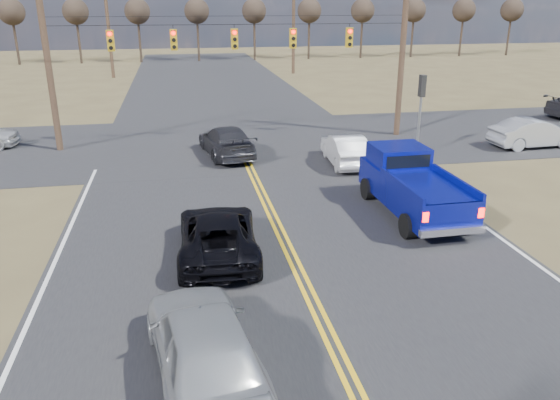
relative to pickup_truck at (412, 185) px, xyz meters
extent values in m
plane|color=brown|center=(-4.87, -6.56, -1.04)|extent=(160.00, 160.00, 0.00)
cube|color=#28282B|center=(-4.87, 3.44, -1.04)|extent=(14.00, 120.00, 0.02)
cube|color=#28282B|center=(-4.87, 11.44, -1.04)|extent=(120.00, 12.00, 0.02)
cylinder|color=#473323|center=(-13.87, 11.44, 3.96)|extent=(0.32, 0.32, 10.00)
cylinder|color=#473323|center=(4.13, 11.44, 3.96)|extent=(0.32, 0.32, 10.00)
cylinder|color=black|center=(-4.87, 11.44, 4.96)|extent=(18.00, 0.02, 0.02)
cylinder|color=black|center=(-4.87, 11.44, 5.36)|extent=(18.00, 0.02, 0.02)
cube|color=#B28C14|center=(-10.87, 11.44, 4.26)|extent=(0.34, 0.24, 1.00)
cylinder|color=#FF0C05|center=(-10.87, 11.30, 4.59)|extent=(0.20, 0.06, 0.20)
cylinder|color=black|center=(-10.87, 11.30, 4.26)|extent=(0.20, 0.06, 0.20)
cylinder|color=black|center=(-10.87, 11.30, 3.93)|extent=(0.20, 0.06, 0.20)
cube|color=black|center=(-10.87, 11.27, 4.70)|extent=(0.24, 0.14, 0.03)
cube|color=#B28C14|center=(-7.87, 11.44, 4.26)|extent=(0.34, 0.24, 1.00)
cylinder|color=#FF0C05|center=(-7.87, 11.30, 4.59)|extent=(0.20, 0.06, 0.20)
cylinder|color=black|center=(-7.87, 11.30, 4.26)|extent=(0.20, 0.06, 0.20)
cylinder|color=black|center=(-7.87, 11.30, 3.93)|extent=(0.20, 0.06, 0.20)
cube|color=black|center=(-7.87, 11.27, 4.70)|extent=(0.24, 0.14, 0.03)
cube|color=#B28C14|center=(-4.87, 11.44, 4.26)|extent=(0.34, 0.24, 1.00)
cylinder|color=#FF0C05|center=(-4.87, 11.30, 4.59)|extent=(0.20, 0.06, 0.20)
cylinder|color=black|center=(-4.87, 11.30, 4.26)|extent=(0.20, 0.06, 0.20)
cylinder|color=black|center=(-4.87, 11.30, 3.93)|extent=(0.20, 0.06, 0.20)
cube|color=black|center=(-4.87, 11.27, 4.70)|extent=(0.24, 0.14, 0.03)
cube|color=#B28C14|center=(-1.87, 11.44, 4.26)|extent=(0.34, 0.24, 1.00)
cylinder|color=#FF0C05|center=(-1.87, 11.30, 4.59)|extent=(0.20, 0.06, 0.20)
cylinder|color=black|center=(-1.87, 11.30, 4.26)|extent=(0.20, 0.06, 0.20)
cylinder|color=black|center=(-1.87, 11.30, 3.93)|extent=(0.20, 0.06, 0.20)
cube|color=black|center=(-1.87, 11.27, 4.70)|extent=(0.24, 0.14, 0.03)
cube|color=#B28C14|center=(1.13, 11.44, 4.26)|extent=(0.34, 0.24, 1.00)
cylinder|color=#FF0C05|center=(1.13, 11.30, 4.59)|extent=(0.20, 0.06, 0.20)
cylinder|color=black|center=(1.13, 11.30, 4.26)|extent=(0.20, 0.06, 0.20)
cylinder|color=black|center=(1.13, 11.30, 3.93)|extent=(0.20, 0.06, 0.20)
cube|color=black|center=(1.13, 11.27, 4.70)|extent=(0.24, 0.14, 0.03)
cylinder|color=slate|center=(3.33, 6.94, 0.56)|extent=(0.12, 0.12, 3.20)
cube|color=black|center=(3.33, 6.94, 2.36)|extent=(0.24, 0.34, 1.00)
cylinder|color=#473323|center=(-13.87, 39.44, 3.96)|extent=(0.32, 0.32, 10.00)
cylinder|color=#473323|center=(4.13, 39.44, 3.96)|extent=(0.32, 0.32, 10.00)
cylinder|color=#33261C|center=(-25.87, 53.44, 1.71)|extent=(0.28, 0.28, 5.50)
sphere|color=#2D231C|center=(-25.87, 53.44, 4.86)|extent=(3.00, 3.00, 3.00)
cylinder|color=#33261C|center=(-18.87, 53.44, 1.71)|extent=(0.28, 0.28, 5.50)
sphere|color=#2D231C|center=(-18.87, 53.44, 4.86)|extent=(3.00, 3.00, 3.00)
cylinder|color=#33261C|center=(-11.87, 53.44, 1.71)|extent=(0.28, 0.28, 5.50)
sphere|color=#2D231C|center=(-11.87, 53.44, 4.86)|extent=(3.00, 3.00, 3.00)
cylinder|color=#33261C|center=(-4.87, 53.44, 1.71)|extent=(0.28, 0.28, 5.50)
sphere|color=#2D231C|center=(-4.87, 53.44, 4.86)|extent=(3.00, 3.00, 3.00)
cylinder|color=#33261C|center=(2.13, 53.44, 1.71)|extent=(0.28, 0.28, 5.50)
sphere|color=#2D231C|center=(2.13, 53.44, 4.86)|extent=(3.00, 3.00, 3.00)
cylinder|color=#33261C|center=(9.13, 53.44, 1.71)|extent=(0.28, 0.28, 5.50)
sphere|color=#2D231C|center=(9.13, 53.44, 4.86)|extent=(3.00, 3.00, 3.00)
cylinder|color=#33261C|center=(16.13, 53.44, 1.71)|extent=(0.28, 0.28, 5.50)
sphere|color=#2D231C|center=(16.13, 53.44, 4.86)|extent=(3.00, 3.00, 3.00)
cylinder|color=#33261C|center=(23.13, 53.44, 1.71)|extent=(0.28, 0.28, 5.50)
sphere|color=#2D231C|center=(23.13, 53.44, 4.86)|extent=(3.00, 3.00, 3.00)
cylinder|color=#33261C|center=(30.13, 53.44, 1.71)|extent=(0.28, 0.28, 5.50)
sphere|color=#2D231C|center=(30.13, 53.44, 4.86)|extent=(3.00, 3.00, 3.00)
cylinder|color=#33261C|center=(37.13, 53.44, 1.71)|extent=(0.28, 0.28, 5.50)
sphere|color=#2D231C|center=(37.13, 53.44, 4.86)|extent=(3.00, 3.00, 3.00)
cylinder|color=black|center=(-0.95, -2.06, -0.63)|extent=(0.34, 0.83, 0.82)
cylinder|color=black|center=(1.00, -2.03, -0.63)|extent=(0.34, 0.83, 0.82)
cylinder|color=black|center=(-1.00, 1.65, -0.63)|extent=(0.34, 0.83, 0.82)
cylinder|color=black|center=(0.96, 1.67, -0.63)|extent=(0.34, 0.83, 0.82)
cube|color=#0D1592|center=(0.00, -0.19, -0.11)|extent=(2.12, 5.58, 1.03)
cube|color=#0D1592|center=(-0.01, 1.30, 0.73)|extent=(1.92, 1.77, 0.74)
cube|color=black|center=(-0.01, 0.44, 0.73)|extent=(1.65, 0.08, 0.46)
cube|color=#0D1592|center=(-0.96, -1.28, 0.50)|extent=(0.14, 3.39, 0.21)
cube|color=#0D1592|center=(0.99, -1.26, 0.50)|extent=(0.14, 3.39, 0.21)
cube|color=#0D1592|center=(0.03, -2.95, 0.09)|extent=(2.06, 0.11, 0.62)
cube|color=silver|center=(0.03, -3.02, -0.47)|extent=(2.11, 0.21, 0.23)
cube|color=#FF0C05|center=(-0.87, -3.00, 0.04)|extent=(0.19, 0.06, 0.31)
cube|color=#FF0C05|center=(0.94, -2.98, 0.04)|extent=(0.19, 0.06, 0.31)
imported|color=#9DA1A5|center=(-7.69, -7.78, -0.22)|extent=(2.57, 5.02, 1.64)
imported|color=black|center=(-6.97, -2.19, -0.36)|extent=(2.48, 4.96, 1.35)
imported|color=white|center=(-0.44, 6.37, -0.34)|extent=(1.72, 4.31, 1.39)
imported|color=#2E2E33|center=(-5.67, 8.84, -0.32)|extent=(2.68, 5.18, 1.44)
imported|color=#A8ABB0|center=(9.98, 7.55, -0.30)|extent=(1.80, 4.58, 1.49)
camera|label=1|loc=(-7.90, -16.94, 6.09)|focal=35.00mm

